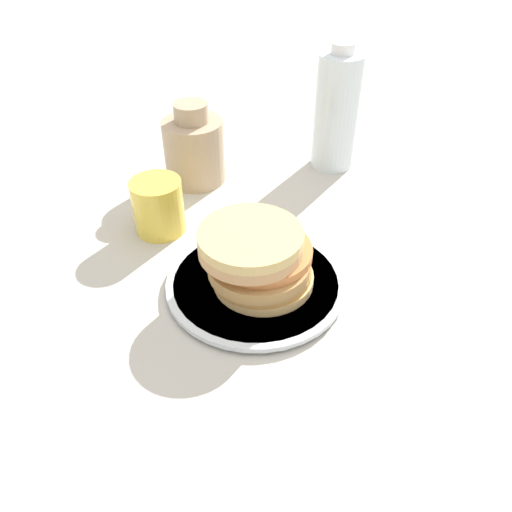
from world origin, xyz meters
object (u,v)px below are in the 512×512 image
(water_bottle_near, at_px, (336,112))
(cream_jug, at_px, (194,148))
(juice_glass, at_px, (158,206))
(plate, at_px, (256,283))
(pancake_stack, at_px, (258,258))

(water_bottle_near, bearing_deg, cream_jug, 164.78)
(juice_glass, bearing_deg, water_bottle_near, 8.09)
(plate, bearing_deg, juice_glass, 110.25)
(cream_jug, bearing_deg, pancake_stack, -96.84)
(pancake_stack, bearing_deg, water_bottle_near, 40.44)
(pancake_stack, relative_size, juice_glass, 1.74)
(plate, relative_size, pancake_stack, 1.64)
(plate, distance_m, cream_jug, 0.31)
(plate, xyz_separation_m, water_bottle_near, (0.28, 0.24, 0.10))
(pancake_stack, xyz_separation_m, cream_jug, (0.04, 0.31, 0.01))
(plate, distance_m, juice_glass, 0.20)
(pancake_stack, distance_m, water_bottle_near, 0.37)
(cream_jug, bearing_deg, water_bottle_near, -15.22)
(pancake_stack, bearing_deg, cream_jug, 83.16)
(juice_glass, height_order, cream_jug, cream_jug)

